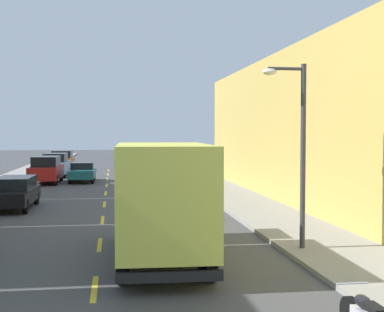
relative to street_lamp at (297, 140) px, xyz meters
name	(u,v)px	position (x,y,z in m)	size (l,w,h in m)	color
ground_plane	(106,188)	(-5.92, 20.05, -3.42)	(160.00, 160.00, 0.00)	#424244
sidewalk_right	(219,189)	(1.18, 18.05, -3.35)	(3.20, 120.00, 0.14)	gray
lane_centerline_dashes	(105,198)	(-5.92, 14.55, -3.42)	(0.14, 47.20, 0.01)	yellow
apartment_block_opposite	(379,128)	(7.78, 10.05, 0.43)	(10.00, 36.00, 7.71)	tan
street_lamp	(297,140)	(0.00, 0.00, 0.00)	(1.35, 0.28, 5.54)	#38383D
delivery_box_truck	(161,194)	(-4.13, -0.44, -1.54)	(2.64, 7.32, 3.32)	#D8D84C
parked_pickup_navy	(161,166)	(-1.51, 29.65, -2.59)	(2.09, 5.33, 1.73)	navy
parked_wagon_black	(14,192)	(-10.15, 11.08, -2.62)	(1.90, 4.73, 1.50)	black
parked_suv_red	(46,169)	(-10.23, 24.27, -2.43)	(2.06, 4.84, 1.93)	#AD1E1E
parked_suv_orange	(62,161)	(-10.22, 36.90, -2.43)	(2.01, 4.82, 1.93)	orange
parked_wagon_charcoal	(153,160)	(-1.46, 39.64, -2.62)	(1.88, 4.72, 1.50)	#333338
parked_suv_sky	(56,165)	(-10.16, 30.12, -2.43)	(2.07, 4.85, 1.93)	#7A9EC6
moving_teal_sedan	(82,172)	(-7.72, 25.05, -2.67)	(1.80, 4.50, 1.43)	#195B60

